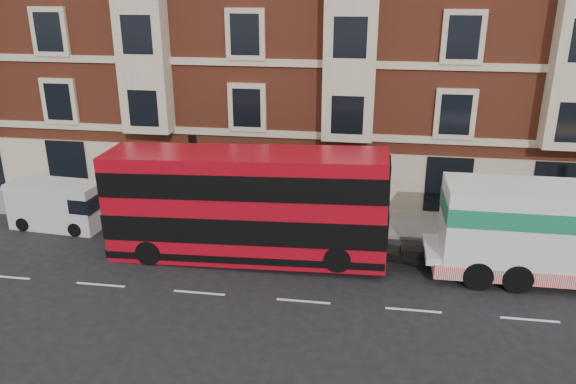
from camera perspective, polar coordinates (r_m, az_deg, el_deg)
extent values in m
plane|color=black|center=(21.17, 1.57, -11.04)|extent=(120.00, 120.00, 0.00)
cube|color=slate|center=(27.78, 3.54, -2.90)|extent=(90.00, 3.00, 0.15)
cube|color=brown|center=(33.04, 6.08, 16.73)|extent=(45.00, 12.00, 18.00)
cylinder|color=black|center=(26.99, -9.41, 0.87)|extent=(0.14, 0.14, 4.00)
cube|color=black|center=(26.38, -9.67, 5.18)|extent=(0.35, 0.15, 0.50)
cube|color=#AB0917|center=(23.32, -4.31, -1.35)|extent=(11.57, 2.58, 4.55)
cube|color=black|center=(23.57, -4.27, -2.87)|extent=(11.61, 2.64, 1.08)
cube|color=black|center=(22.90, -4.39, 1.41)|extent=(11.61, 2.64, 1.03)
cylinder|color=black|center=(24.22, -13.96, -5.96)|extent=(1.07, 0.33, 1.07)
cylinder|color=black|center=(26.18, -12.06, -3.75)|extent=(1.07, 0.33, 1.07)
cylinder|color=black|center=(22.39, 5.03, -6.77)|extent=(1.07, 0.33, 1.07)
cylinder|color=black|center=(24.49, 5.42, -4.30)|extent=(1.07, 0.33, 1.07)
cube|color=white|center=(24.37, 24.64, -5.99)|extent=(9.30, 2.38, 0.31)
cube|color=white|center=(23.50, 22.24, -2.85)|extent=(5.58, 2.58, 3.00)
cube|color=#1A7551|center=(23.31, 22.40, -1.68)|extent=(5.63, 2.62, 0.72)
cube|color=red|center=(24.47, 24.05, -6.74)|extent=(8.27, 2.64, 0.57)
cylinder|color=black|center=(23.21, 22.25, -8.09)|extent=(1.14, 0.41, 1.14)
cylinder|color=black|center=(25.25, 21.14, -5.60)|extent=(1.14, 0.41, 1.14)
cylinder|color=black|center=(22.90, 18.71, -8.00)|extent=(1.14, 0.41, 1.14)
cylinder|color=black|center=(24.96, 17.89, -5.48)|extent=(1.14, 0.41, 1.14)
cube|color=silver|center=(29.01, -22.42, -1.22)|extent=(4.45, 2.05, 2.25)
cylinder|color=black|center=(29.49, -25.32, -2.98)|extent=(0.67, 0.27, 0.66)
cylinder|color=black|center=(30.68, -23.49, -1.82)|extent=(0.67, 0.27, 0.66)
cylinder|color=black|center=(27.91, -20.81, -3.59)|extent=(0.67, 0.27, 0.66)
cylinder|color=black|center=(29.17, -19.08, -2.34)|extent=(0.67, 0.27, 0.66)
imported|color=#1C1830|center=(28.14, -9.45, -1.03)|extent=(0.65, 0.62, 1.50)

